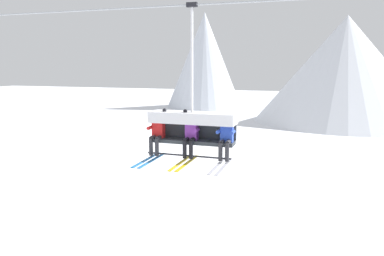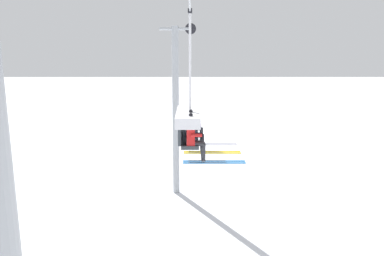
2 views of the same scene
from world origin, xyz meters
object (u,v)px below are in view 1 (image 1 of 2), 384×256
(chairlift_chair, at_px, (193,122))
(skier_red, at_px, (157,132))
(skier_purple, at_px, (190,134))
(skier_blue, at_px, (226,137))

(chairlift_chair, bearing_deg, skier_red, -167.68)
(skier_red, bearing_deg, chairlift_chair, 12.32)
(skier_purple, xyz_separation_m, skier_blue, (0.98, -0.01, -0.02))
(chairlift_chair, bearing_deg, skier_purple, -90.89)
(chairlift_chair, xyz_separation_m, skier_blue, (0.98, -0.22, -0.33))
(chairlift_chair, relative_size, skier_purple, 2.36)
(chairlift_chair, xyz_separation_m, skier_purple, (-0.00, -0.21, -0.31))
(skier_blue, bearing_deg, chairlift_chair, 167.34)
(skier_purple, distance_m, skier_blue, 0.98)
(skier_red, bearing_deg, skier_blue, -0.20)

